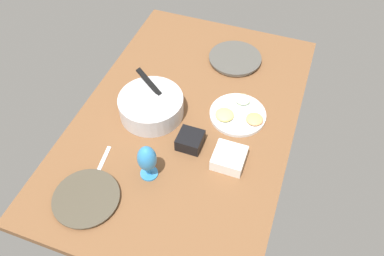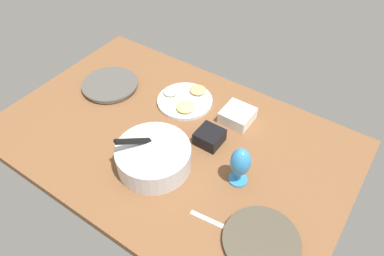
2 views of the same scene
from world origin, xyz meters
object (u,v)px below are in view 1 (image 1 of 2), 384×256
(fruit_platter, at_px, (238,114))
(mixing_bowl, at_px, (151,105))
(square_bowl_black, at_px, (190,140))
(dinner_plate_left, at_px, (86,198))
(dinner_plate_right, at_px, (235,59))
(square_bowl_white, at_px, (229,157))
(hurricane_glass_blue, at_px, (147,160))

(fruit_platter, bearing_deg, mixing_bowl, 107.28)
(mixing_bowl, bearing_deg, square_bowl_black, -116.31)
(dinner_plate_left, bearing_deg, mixing_bowl, -6.62)
(dinner_plate_right, xyz_separation_m, square_bowl_white, (-0.68, -0.16, 0.02))
(mixing_bowl, distance_m, square_bowl_white, 0.47)
(mixing_bowl, xyz_separation_m, square_bowl_white, (-0.15, -0.44, -0.02))
(mixing_bowl, xyz_separation_m, hurricane_glass_blue, (-0.33, -0.13, 0.05))
(dinner_plate_right, relative_size, square_bowl_black, 2.61)
(dinner_plate_right, xyz_separation_m, hurricane_glass_blue, (-0.86, 0.15, 0.09))
(mixing_bowl, xyz_separation_m, fruit_platter, (0.13, -0.41, -0.04))
(dinner_plate_left, distance_m, square_bowl_white, 0.63)
(mixing_bowl, distance_m, fruit_platter, 0.43)
(dinner_plate_right, distance_m, fruit_platter, 0.41)
(dinner_plate_right, bearing_deg, square_bowl_white, -166.67)
(hurricane_glass_blue, bearing_deg, dinner_plate_left, 136.33)
(hurricane_glass_blue, xyz_separation_m, square_bowl_black, (0.21, -0.11, -0.07))
(dinner_plate_right, relative_size, fruit_platter, 1.06)
(dinner_plate_left, xyz_separation_m, fruit_platter, (0.66, -0.47, 0.00))
(dinner_plate_right, bearing_deg, fruit_platter, -162.33)
(square_bowl_white, bearing_deg, mixing_bowl, 70.67)
(dinner_plate_left, height_order, mixing_bowl, mixing_bowl)
(dinner_plate_left, height_order, hurricane_glass_blue, hurricane_glass_blue)
(dinner_plate_left, bearing_deg, fruit_platter, -35.24)
(fruit_platter, xyz_separation_m, square_bowl_black, (-0.25, 0.16, 0.02))
(hurricane_glass_blue, bearing_deg, fruit_platter, -30.82)
(hurricane_glass_blue, distance_m, square_bowl_white, 0.37)
(dinner_plate_left, relative_size, mixing_bowl, 0.89)
(dinner_plate_left, relative_size, dinner_plate_right, 0.96)
(dinner_plate_left, xyz_separation_m, hurricane_glass_blue, (0.20, -0.19, 0.10))
(mixing_bowl, relative_size, hurricane_glass_blue, 1.70)
(hurricane_glass_blue, relative_size, square_bowl_black, 1.65)
(dinner_plate_left, xyz_separation_m, square_bowl_black, (0.42, -0.31, 0.03))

